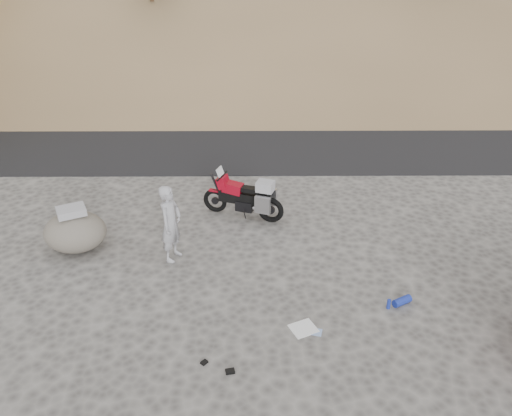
{
  "coord_description": "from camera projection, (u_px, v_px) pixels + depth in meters",
  "views": [
    {
      "loc": [
        0.2,
        -8.61,
        6.48
      ],
      "look_at": [
        0.28,
        1.56,
        1.0
      ],
      "focal_mm": 35.0,
      "sensor_mm": 36.0,
      "label": 1
    }
  ],
  "objects": [
    {
      "name": "gear_white_cloth",
      "position": [
        303.0,
        328.0,
        9.42
      ],
      "size": [
        0.6,
        0.58,
        0.02
      ],
      "primitive_type": "cube",
      "rotation": [
        0.0,
        0.0,
        0.43
      ],
      "color": "white",
      "rests_on": "ground"
    },
    {
      "name": "gear_glove_b",
      "position": [
        204.0,
        362.0,
        8.65
      ],
      "size": [
        0.14,
        0.14,
        0.04
      ],
      "primitive_type": "cube",
      "rotation": [
        0.0,
        0.0,
        0.82
      ],
      "color": "black",
      "rests_on": "ground"
    },
    {
      "name": "road",
      "position": [
        247.0,
        137.0,
        18.58
      ],
      "size": [
        120.0,
        7.0,
        0.05
      ],
      "primitive_type": "cube",
      "color": "black",
      "rests_on": "ground"
    },
    {
      "name": "man",
      "position": [
        174.0,
        257.0,
        11.54
      ],
      "size": [
        0.64,
        0.78,
        1.83
      ],
      "primitive_type": "imported",
      "rotation": [
        0.0,
        0.0,
        1.22
      ],
      "color": "#96969B",
      "rests_on": "ground"
    },
    {
      "name": "gear_blue_mat",
      "position": [
        402.0,
        301.0,
        10.02
      ],
      "size": [
        0.43,
        0.34,
        0.16
      ],
      "primitive_type": "cylinder",
      "rotation": [
        0.0,
        1.57,
        0.51
      ],
      "color": "navy",
      "rests_on": "ground"
    },
    {
      "name": "boulder",
      "position": [
        75.0,
        231.0,
        11.64
      ],
      "size": [
        1.69,
        1.54,
        1.11
      ],
      "rotation": [
        0.0,
        0.0,
        0.25
      ],
      "color": "#554F49",
      "rests_on": "ground"
    },
    {
      "name": "gear_blue_cloth",
      "position": [
        315.0,
        332.0,
        9.35
      ],
      "size": [
        0.32,
        0.26,
        0.01
      ],
      "primitive_type": "cube",
      "rotation": [
        0.0,
        0.0,
        -0.26
      ],
      "color": "#839CCB",
      "rests_on": "ground"
    },
    {
      "name": "gear_glove_a",
      "position": [
        230.0,
        371.0,
        8.47
      ],
      "size": [
        0.17,
        0.14,
        0.04
      ],
      "primitive_type": "cube",
      "rotation": [
        0.0,
        0.0,
        0.19
      ],
      "color": "black",
      "rests_on": "ground"
    },
    {
      "name": "gear_bottle",
      "position": [
        389.0,
        304.0,
        9.9
      ],
      "size": [
        0.09,
        0.09,
        0.21
      ],
      "primitive_type": "cylinder",
      "rotation": [
        0.0,
        0.0,
        0.22
      ],
      "color": "navy",
      "rests_on": "ground"
    },
    {
      "name": "motorcycle",
      "position": [
        246.0,
        198.0,
        12.95
      ],
      "size": [
        2.16,
        1.08,
        1.34
      ],
      "rotation": [
        0.0,
        0.0,
        -0.35
      ],
      "color": "black",
      "rests_on": "ground"
    },
    {
      "name": "ground",
      "position": [
        244.0,
        284.0,
        10.66
      ],
      "size": [
        140.0,
        140.0,
        0.0
      ],
      "primitive_type": "plane",
      "color": "#484542",
      "rests_on": "ground"
    }
  ]
}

